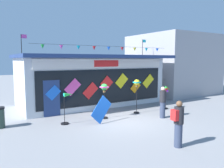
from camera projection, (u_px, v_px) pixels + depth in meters
ground_plane at (125, 122)px, 11.05m from camera, size 80.00×80.00×0.00m
kite_shop_building at (92, 79)px, 15.40m from camera, size 9.99×5.08×4.71m
wind_spinner_far_left at (67, 104)px, 10.59m from camera, size 0.64×0.38×1.53m
wind_spinner_left at (104, 91)px, 11.51m from camera, size 0.36×0.36×1.86m
wind_spinner_center_left at (137, 86)px, 12.66m from camera, size 0.33×0.33×1.97m
wind_spinner_center_right at (166, 93)px, 13.82m from camera, size 0.40×0.29×1.47m
person_near_camera at (163, 102)px, 11.70m from camera, size 0.34×0.34×1.68m
person_mid_plaza at (178, 123)px, 7.75m from camera, size 0.46×0.34×1.68m
display_kite_on_ground at (102, 109)px, 10.79m from camera, size 1.34×0.38×1.34m
neighbour_building at (172, 64)px, 20.68m from camera, size 6.35×6.46×5.32m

